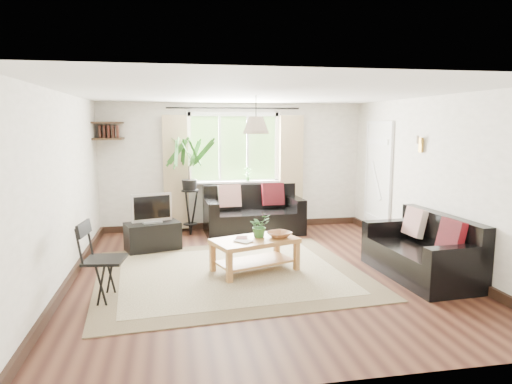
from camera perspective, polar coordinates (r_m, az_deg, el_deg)
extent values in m
plane|color=black|center=(6.34, 0.67, -9.96)|extent=(5.50, 5.50, 0.00)
plane|color=white|center=(6.02, 0.71, 12.24)|extent=(5.50, 5.50, 0.00)
cube|color=beige|center=(8.76, -2.80, 3.20)|extent=(5.00, 0.02, 2.40)
cube|color=beige|center=(3.45, 9.60, -5.13)|extent=(5.00, 0.02, 2.40)
cube|color=beige|center=(6.10, -23.02, 0.22)|extent=(0.02, 5.50, 2.40)
cube|color=beige|center=(6.99, 21.23, 1.29)|extent=(0.02, 5.50, 2.40)
cube|color=beige|center=(6.27, -3.17, -10.10)|extent=(3.72, 3.26, 0.02)
cube|color=silver|center=(8.48, 14.98, 1.39)|extent=(0.06, 0.96, 2.06)
imported|color=#306327|center=(6.29, 0.44, -4.23)|extent=(0.37, 0.36, 0.32)
imported|color=brown|center=(6.30, 2.93, -5.35)|extent=(0.42, 0.42, 0.08)
imported|color=silver|center=(6.01, -2.08, -6.32)|extent=(0.27, 0.28, 0.02)
imported|color=#5D2B25|center=(6.23, -2.53, -5.77)|extent=(0.20, 0.24, 0.02)
cube|color=black|center=(7.53, -12.79, -5.41)|extent=(0.93, 0.69, 0.45)
imported|color=#2D6023|center=(8.70, -1.06, 2.28)|extent=(0.14, 0.10, 0.27)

